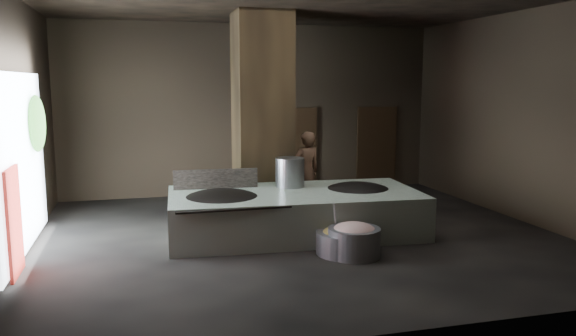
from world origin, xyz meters
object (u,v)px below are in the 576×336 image
object	(u,v)px
wok_right	(358,193)
stock_pot	(290,173)
wok_left	(222,201)
veg_basin	(346,242)
cook	(306,171)
hearth_platform	(295,213)
meat_basin	(354,242)

from	to	relation	value
wok_right	stock_pot	bearing A→B (deg)	158.96
wok_left	veg_basin	xyz separation A→B (m)	(1.98, -1.43, -0.55)
cook	veg_basin	world-z (taller)	cook
wok_right	veg_basin	xyz separation A→B (m)	(-0.82, -1.53, -0.55)
hearth_platform	wok_right	distance (m)	1.39
hearth_platform	wok_left	bearing A→B (deg)	-174.43
hearth_platform	veg_basin	distance (m)	1.59
hearth_platform	cook	world-z (taller)	cook
stock_pot	meat_basin	size ratio (longest dim) A/B	0.70
hearth_platform	cook	size ratio (longest dim) A/B	2.63
wok_left	wok_right	bearing A→B (deg)	2.05
wok_right	meat_basin	world-z (taller)	wok_right
veg_basin	wok_right	bearing A→B (deg)	61.72
cook	veg_basin	size ratio (longest dim) A/B	1.74
hearth_platform	meat_basin	xyz separation A→B (m)	(0.60, -1.66, -0.17)
wok_right	meat_basin	bearing A→B (deg)	-113.69
stock_pot	meat_basin	xyz separation A→B (m)	(0.55, -2.21, -0.88)
hearth_platform	meat_basin	size ratio (longest dim) A/B	5.37
wok_left	wok_right	size ratio (longest dim) A/B	1.07
stock_pot	cook	bearing A→B (deg)	60.83
stock_pot	cook	xyz separation A→B (m)	(0.78, 1.40, -0.20)
hearth_platform	wok_right	bearing A→B (deg)	5.71
meat_basin	wok_left	bearing A→B (deg)	141.79
stock_pot	wok_left	bearing A→B (deg)	-158.20
wok_right	cook	bearing A→B (deg)	105.21
hearth_platform	stock_pot	size ratio (longest dim) A/B	7.67
hearth_platform	veg_basin	world-z (taller)	hearth_platform
wok_left	wok_right	xyz separation A→B (m)	(2.80, 0.10, 0.00)
wok_left	veg_basin	world-z (taller)	wok_left
wok_right	hearth_platform	bearing A→B (deg)	-177.88
wok_left	veg_basin	distance (m)	2.50
cook	hearth_platform	bearing A→B (deg)	54.60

